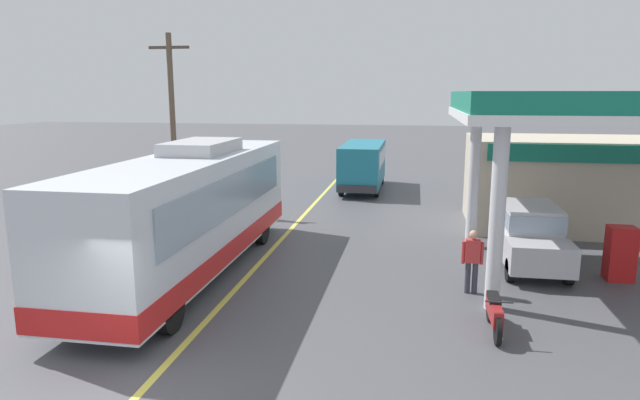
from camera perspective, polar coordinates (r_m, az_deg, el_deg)
ground at (r=28.20m, az=0.47°, el=0.78°), size 120.00×120.00×0.00m
lane_divider_stripe at (r=23.37m, az=-1.53°, el=-1.38°), size 0.16×50.00×0.01m
coach_bus_main at (r=15.82m, az=-13.32°, el=-1.40°), size 2.60×11.04×3.69m
gas_station_roadside at (r=20.70m, az=25.61°, el=3.26°), size 9.10×11.95×5.10m
car_at_pump at (r=17.35m, az=20.97°, el=-3.14°), size 1.70×4.20×1.82m
minibus_opposing_lane at (r=28.98m, az=4.50°, el=3.97°), size 2.04×6.13×2.44m
motorcycle_parked_forecourt at (r=12.53m, az=17.68°, el=-11.08°), size 0.55×1.80×0.92m
pedestrian_near_pump at (r=14.52m, az=15.58°, el=-5.85°), size 0.55×0.22×1.66m
utility_pole_roadside at (r=24.93m, az=-15.10°, el=8.19°), size 1.80×0.24×7.55m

